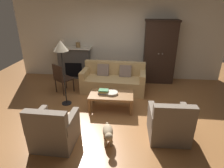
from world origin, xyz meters
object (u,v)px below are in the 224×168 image
at_px(fireplace, 75,62).
at_px(floor_lamp, 61,50).
at_px(mantel_vase_cream, 62,43).
at_px(coffee_table, 111,96).
at_px(side_chair_wooden, 61,77).
at_px(armoire, 159,52).
at_px(armchair_near_left, 54,131).
at_px(dog, 108,133).
at_px(fruit_bowl, 112,93).
at_px(couch, 114,81).
at_px(book_stack, 103,92).
at_px(armchair_near_right, 169,124).
at_px(mantel_vase_bronze, 78,45).

distance_m(fireplace, floor_lamp, 2.22).
xyz_separation_m(mantel_vase_cream, floor_lamp, (0.69, -1.98, 0.23)).
xyz_separation_m(coffee_table, side_chair_wooden, (-1.58, 0.82, 0.15)).
bearing_deg(armoire, armchair_near_left, -123.67).
bearing_deg(armchair_near_left, dog, 7.17).
bearing_deg(mantel_vase_cream, floor_lamp, -70.87).
distance_m(fruit_bowl, floor_lamp, 1.63).
xyz_separation_m(side_chair_wooden, dog, (1.65, -2.13, -0.27)).
bearing_deg(couch, mantel_vase_cream, 152.29).
xyz_separation_m(armoire, couch, (-1.45, -0.93, -0.72)).
relative_size(armoire, book_stack, 7.97).
bearing_deg(fruit_bowl, armchair_near_left, -122.96).
relative_size(book_stack, mantel_vase_cream, 0.95).
bearing_deg(mantel_vase_cream, armchair_near_right, -44.74).
height_order(book_stack, side_chair_wooden, side_chair_wooden).
bearing_deg(mantel_vase_cream, fireplace, 2.70).
bearing_deg(fruit_bowl, side_chair_wooden, 153.22).
xyz_separation_m(couch, armchair_near_left, (-0.89, -2.58, -0.00)).
bearing_deg(floor_lamp, armchair_near_left, -79.24).
relative_size(book_stack, armchair_near_left, 0.29).
xyz_separation_m(couch, coffee_table, (0.05, -1.14, 0.05)).
bearing_deg(dog, side_chair_wooden, 127.74).
bearing_deg(armchair_near_left, mantel_vase_cream, 105.48).
bearing_deg(side_chair_wooden, armchair_near_left, -74.22).
bearing_deg(mantel_vase_cream, armchair_near_left, -74.52).
relative_size(fireplace, fruit_bowl, 3.97).
distance_m(fruit_bowl, armchair_near_right, 1.64).
bearing_deg(coffee_table, armchair_near_right, -39.16).
height_order(fruit_bowl, dog, fruit_bowl).
bearing_deg(armchair_near_left, mantel_vase_bronze, 96.85).
xyz_separation_m(fireplace, couch, (1.50, -1.01, -0.25)).
xyz_separation_m(couch, floor_lamp, (-1.20, -0.99, 1.17)).
distance_m(side_chair_wooden, dog, 2.71).
xyz_separation_m(book_stack, dog, (0.27, -1.33, -0.23)).
relative_size(book_stack, side_chair_wooden, 0.29).
height_order(armoire, fruit_bowl, armoire).
relative_size(mantel_vase_cream, armchair_near_left, 0.31).
bearing_deg(book_stack, coffee_table, -4.78).
xyz_separation_m(coffee_table, floor_lamp, (-1.24, 0.16, 1.12)).
bearing_deg(floor_lamp, mantel_vase_bronze, 93.65).
bearing_deg(armchair_near_left, fireplace, 99.63).
xyz_separation_m(couch, fruit_bowl, (0.05, -1.13, 0.13)).
xyz_separation_m(fireplace, book_stack, (1.35, -2.13, -0.10)).
bearing_deg(fireplace, armoire, -1.51).
bearing_deg(armoire, fruit_bowl, -124.18).
distance_m(coffee_table, mantel_vase_cream, 3.01).
bearing_deg(fireplace, couch, -33.82).
bearing_deg(fruit_bowl, floor_lamp, 173.78).
height_order(fruit_bowl, floor_lamp, floor_lamp).
bearing_deg(floor_lamp, couch, 39.60).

